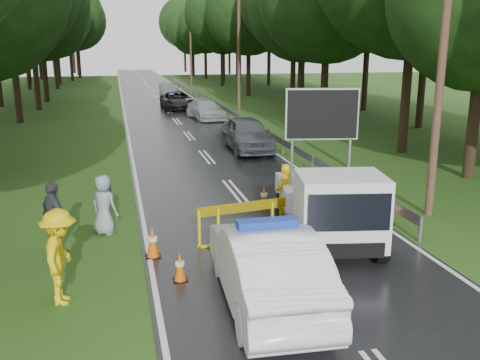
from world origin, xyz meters
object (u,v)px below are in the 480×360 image
object	(u,v)px
police_sedan	(267,265)
queue_car_third	(177,101)
civilian	(306,211)
queue_car_first	(247,134)
queue_car_fourth	(168,91)
officer	(284,195)
queue_car_second	(205,110)
work_truck	(329,204)
barrier	(246,212)

from	to	relation	value
police_sedan	queue_car_third	world-z (taller)	police_sedan
civilian	queue_car_third	distance (m)	30.27
queue_car_first	queue_car_fourth	bearing A→B (deg)	92.80
civilian	queue_car_first	bearing A→B (deg)	72.77
police_sedan	officer	bearing A→B (deg)	-109.15
officer	queue_car_second	size ratio (longest dim) A/B	0.40
officer	queue_car_fourth	distance (m)	38.51
work_truck	civilian	bearing A→B (deg)	-169.85
work_truck	queue_car_fourth	distance (m)	40.10
work_truck	barrier	distance (m)	2.17
civilian	queue_car_fourth	world-z (taller)	civilian
police_sedan	work_truck	size ratio (longest dim) A/B	0.96
queue_car_third	civilian	bearing A→B (deg)	-91.04
officer	queue_car_fourth	bearing A→B (deg)	-134.98
civilian	officer	bearing A→B (deg)	82.70
work_truck	queue_car_second	size ratio (longest dim) A/B	1.14
queue_car_third	queue_car_second	bearing A→B (deg)	-78.83
queue_car_third	work_truck	bearing A→B (deg)	-89.86
police_sedan	civilian	bearing A→B (deg)	-120.34
work_truck	police_sedan	bearing A→B (deg)	-120.90
police_sedan	queue_car_second	size ratio (longest dim) A/B	1.09
work_truck	barrier	size ratio (longest dim) A/B	1.95
work_truck	barrier	xyz separation A→B (m)	(-2.10, 0.50, -0.22)
queue_car_fourth	queue_car_second	bearing A→B (deg)	-85.26
civilian	queue_car_first	size ratio (longest dim) A/B	0.38
barrier	queue_car_first	distance (m)	12.54
work_truck	civilian	distance (m)	0.64
civilian	queue_car_third	world-z (taller)	civilian
officer	queue_car_second	world-z (taller)	officer
work_truck	barrier	world-z (taller)	work_truck
queue_car_third	queue_car_fourth	bearing A→B (deg)	87.94
work_truck	queue_car_first	size ratio (longest dim) A/B	1.07
officer	queue_car_third	distance (m)	28.68
work_truck	queue_car_third	size ratio (longest dim) A/B	1.02
work_truck	civilian	world-z (taller)	work_truck
police_sedan	work_truck	xyz separation A→B (m)	(2.49, 2.90, 0.24)
police_sedan	barrier	bearing A→B (deg)	-94.05
police_sedan	queue_car_first	distance (m)	15.93
queue_car_first	queue_car_second	world-z (taller)	queue_car_first
police_sedan	queue_car_fourth	world-z (taller)	police_sedan
work_truck	queue_car_second	bearing A→B (deg)	98.01
queue_car_third	officer	bearing A→B (deg)	-91.22
queue_car_fourth	work_truck	bearing A→B (deg)	-88.67
queue_car_first	queue_car_fourth	distance (m)	27.45
civilian	queue_car_fourth	bearing A→B (deg)	79.19
queue_car_second	queue_car_first	bearing A→B (deg)	-97.26
queue_car_fourth	police_sedan	bearing A→B (deg)	-92.02
barrier	queue_car_second	size ratio (longest dim) A/B	0.58
police_sedan	barrier	world-z (taller)	police_sedan
civilian	queue_car_third	size ratio (longest dim) A/B	0.36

